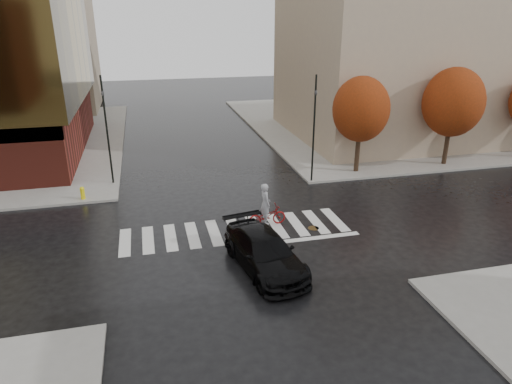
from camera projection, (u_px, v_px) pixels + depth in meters
ground at (237, 235)px, 23.02m from camera, size 120.00×120.00×0.00m
sidewalk_ne at (397, 122)px, 46.66m from camera, size 30.00×30.00×0.15m
crosswalk at (235, 230)px, 23.47m from camera, size 12.00×3.00×0.01m
building_ne_tan at (391, 29)px, 38.83m from camera, size 16.00×16.00×18.00m
building_nw_far at (21, 16)px, 49.17m from camera, size 14.00×12.00×20.00m
tree_ne_a at (361, 109)px, 30.31m from camera, size 3.80×3.80×6.50m
tree_ne_b at (453, 102)px, 31.82m from camera, size 4.20×4.20×6.89m
sedan at (265, 252)px, 19.71m from camera, size 3.16×5.81×1.60m
cyclist at (266, 211)px, 23.75m from camera, size 2.12×0.92×2.34m
traffic_light_nw at (106, 124)px, 28.27m from camera, size 0.19×0.17×6.83m
traffic_light_ne at (314, 123)px, 28.67m from camera, size 0.19×0.21×6.82m
fire_hydrant at (82, 192)px, 26.90m from camera, size 0.27×0.27×0.77m
manhole at (313, 228)px, 23.71m from camera, size 0.72×0.72×0.01m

